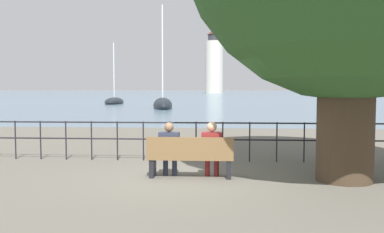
# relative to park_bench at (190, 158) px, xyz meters

# --- Properties ---
(ground_plane) EXTENTS (1000.00, 1000.00, 0.00)m
(ground_plane) POSITION_rel_park_bench_xyz_m (0.00, 0.06, -0.43)
(ground_plane) COLOR #605B51
(harbor_water) EXTENTS (600.00, 300.00, 0.01)m
(harbor_water) POSITION_rel_park_bench_xyz_m (0.00, 161.37, -0.43)
(harbor_water) COLOR slate
(harbor_water) RESTS_ON ground_plane
(park_bench) EXTENTS (1.86, 0.45, 0.90)m
(park_bench) POSITION_rel_park_bench_xyz_m (0.00, 0.00, 0.00)
(park_bench) COLOR brown
(park_bench) RESTS_ON ground_plane
(seated_person_left) EXTENTS (0.44, 0.35, 1.20)m
(seated_person_left) POSITION_rel_park_bench_xyz_m (-0.46, 0.08, 0.22)
(seated_person_left) COLOR #2D3347
(seated_person_left) RESTS_ON ground_plane
(seated_person_right) EXTENTS (0.44, 0.35, 1.22)m
(seated_person_right) POSITION_rel_park_bench_xyz_m (0.46, 0.08, 0.24)
(seated_person_right) COLOR maroon
(seated_person_right) RESTS_ON ground_plane
(promenade_railing) EXTENTS (12.74, 0.04, 1.05)m
(promenade_railing) POSITION_rel_park_bench_xyz_m (-0.00, 2.13, 0.26)
(promenade_railing) COLOR black
(promenade_railing) RESTS_ON ground_plane
(sailboat_0) EXTENTS (2.39, 8.64, 11.54)m
(sailboat_0) POSITION_rel_park_bench_xyz_m (15.17, 40.37, -0.11)
(sailboat_0) COLOR silver
(sailboat_0) RESTS_ON ground_plane
(sailboat_1) EXTENTS (2.24, 5.29, 7.62)m
(sailboat_1) POSITION_rel_park_bench_xyz_m (-12.15, 41.38, -0.17)
(sailboat_1) COLOR black
(sailboat_1) RESTS_ON ground_plane
(sailboat_2) EXTENTS (2.75, 6.21, 10.01)m
(sailboat_2) POSITION_rel_park_bench_xyz_m (-4.81, 30.56, -0.09)
(sailboat_2) COLOR black
(sailboat_2) RESTS_ON ground_plane
(harbor_lighthouse) EXTENTS (6.10, 6.10, 21.64)m
(harbor_lighthouse) POSITION_rel_park_bench_xyz_m (-1.79, 137.96, 9.63)
(harbor_lighthouse) COLOR beige
(harbor_lighthouse) RESTS_ON ground_plane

